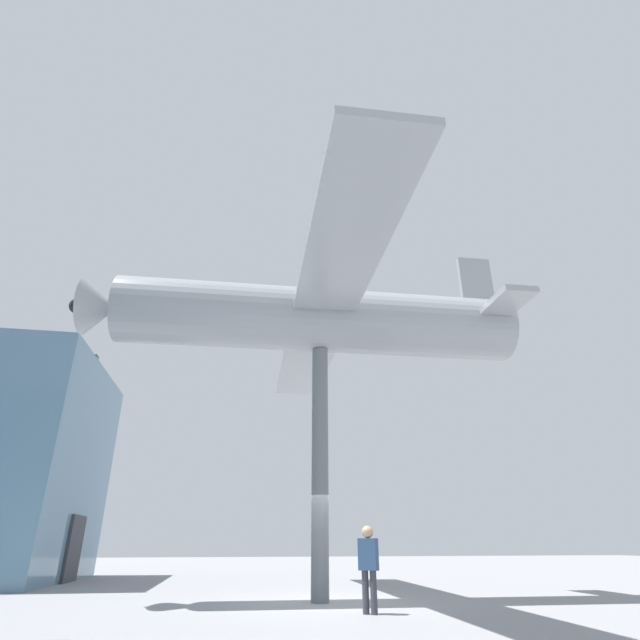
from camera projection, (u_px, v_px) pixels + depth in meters
ground_plane at (320, 603)px, 12.21m from camera, size 80.00×80.00×0.00m
support_pylon_central at (320, 464)px, 13.55m from camera, size 0.46×0.46×6.62m
suspended_airplane at (314, 319)px, 15.28m from camera, size 16.28×13.31×3.56m
visitor_person at (369, 562)px, 10.68m from camera, size 0.41×0.45×1.70m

